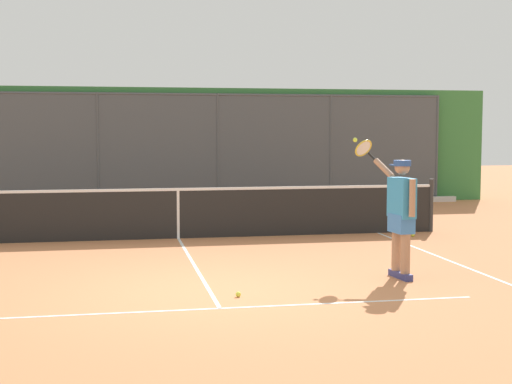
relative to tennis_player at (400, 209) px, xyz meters
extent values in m
plane|color=#C67A4C|center=(2.71, 0.35, -0.97)|extent=(60.00, 60.00, 0.00)
cube|color=white|center=(2.71, 1.28, -0.96)|extent=(6.23, 0.05, 0.01)
cube|color=white|center=(2.71, -1.53, -0.96)|extent=(0.05, 5.63, 0.01)
cylinder|color=#474C51|center=(-5.25, -10.33, 0.56)|extent=(0.07, 0.07, 3.04)
cylinder|color=#474C51|center=(-2.06, -10.33, 0.56)|extent=(0.07, 0.07, 3.04)
cylinder|color=#474C51|center=(1.12, -10.33, 0.56)|extent=(0.07, 0.07, 3.04)
cylinder|color=#474C51|center=(4.30, -10.33, 0.56)|extent=(0.07, 0.07, 3.04)
cylinder|color=#474C51|center=(2.71, -10.33, 2.04)|extent=(15.91, 0.05, 0.05)
cube|color=#474C51|center=(2.71, -10.33, 0.56)|extent=(15.91, 0.02, 3.04)
cube|color=#387A3D|center=(2.71, -10.98, 0.63)|extent=(18.91, 0.90, 3.20)
cube|color=silver|center=(2.71, -10.15, -0.89)|extent=(16.91, 0.18, 0.15)
cylinder|color=#2D2D2D|center=(-2.41, -4.35, -0.43)|extent=(0.09, 0.09, 1.07)
cube|color=black|center=(2.71, -4.35, -0.51)|extent=(10.16, 0.02, 0.91)
cube|color=white|center=(2.71, -4.35, -0.03)|extent=(10.16, 0.04, 0.05)
cube|color=white|center=(2.71, -4.35, -0.51)|extent=(0.05, 0.04, 0.91)
cube|color=navy|center=(-0.02, 0.15, -0.92)|extent=(0.14, 0.27, 0.09)
cylinder|color=#A87A5B|center=(-0.02, 0.15, -0.50)|extent=(0.13, 0.13, 0.76)
cube|color=navy|center=(0.01, -0.11, -0.92)|extent=(0.14, 0.27, 0.09)
cylinder|color=#A87A5B|center=(0.01, -0.11, -0.50)|extent=(0.13, 0.13, 0.76)
cube|color=#3D7AC6|center=(-0.01, 0.02, -0.19)|extent=(0.26, 0.42, 0.26)
cube|color=#338CC6|center=(-0.01, 0.02, 0.16)|extent=(0.26, 0.49, 0.55)
cylinder|color=#A87A5B|center=(-0.04, 0.31, 0.18)|extent=(0.08, 0.08, 0.51)
cylinder|color=#A87A5B|center=(0.09, -0.41, 0.54)|extent=(0.23, 0.38, 0.29)
sphere|color=#A87A5B|center=(-0.01, 0.02, 0.58)|extent=(0.21, 0.21, 0.21)
cylinder|color=#284C93|center=(-0.01, 0.02, 0.64)|extent=(0.27, 0.27, 0.08)
cube|color=#284C93|center=(0.01, -0.10, 0.61)|extent=(0.20, 0.21, 0.02)
cylinder|color=black|center=(0.19, -0.63, 0.70)|extent=(0.10, 0.17, 0.13)
torus|color=gold|center=(0.27, -0.80, 0.83)|extent=(0.34, 0.29, 0.26)
cylinder|color=silver|center=(0.27, -0.80, 0.83)|extent=(0.28, 0.23, 0.21)
sphere|color=#C1D138|center=(0.34, -0.97, 0.94)|extent=(0.07, 0.07, 0.07)
sphere|color=#D6E042|center=(2.40, 0.74, -0.93)|extent=(0.07, 0.07, 0.07)
sphere|color=#CCDB33|center=(-1.76, -3.71, -0.93)|extent=(0.07, 0.07, 0.07)
camera|label=1|loc=(3.88, 9.62, 1.10)|focal=51.93mm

